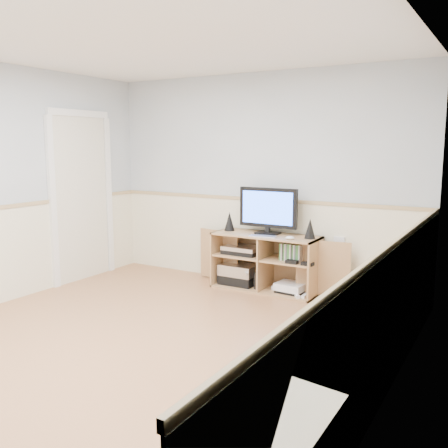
{
  "coord_description": "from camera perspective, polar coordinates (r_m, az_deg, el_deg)",
  "views": [
    {
      "loc": [
        2.65,
        -3.09,
        1.66
      ],
      "look_at": [
        0.12,
        1.2,
        0.87
      ],
      "focal_mm": 40.0,
      "sensor_mm": 36.0,
      "label": 1
    }
  ],
  "objects": [
    {
      "name": "media_cabinet",
      "position": [
        5.83,
        5.01,
        -4.21
      ],
      "size": [
        1.92,
        0.46,
        0.65
      ],
      "color": "tan",
      "rests_on": "floor"
    },
    {
      "name": "game_consoles",
      "position": [
        5.71,
        7.56,
        -7.25
      ],
      "size": [
        0.45,
        0.3,
        0.11
      ],
      "color": "white",
      "rests_on": "media_cabinet"
    },
    {
      "name": "keyboard",
      "position": [
        5.58,
        4.44,
        -1.4
      ],
      "size": [
        0.32,
        0.17,
        0.01
      ],
      "primitive_type": "cube",
      "rotation": [
        0.0,
        0.0,
        0.17
      ],
      "color": "silver",
      "rests_on": "media_cabinet"
    },
    {
      "name": "wall_outlet",
      "position": [
        5.67,
        13.05,
        -2.02
      ],
      "size": [
        0.12,
        0.03,
        0.12
      ],
      "primitive_type": "cube",
      "color": "white",
      "rests_on": "wall_back"
    },
    {
      "name": "mouse",
      "position": [
        5.45,
        7.55,
        -1.58
      ],
      "size": [
        0.11,
        0.09,
        0.04
      ],
      "primitive_type": "ellipsoid",
      "rotation": [
        0.0,
        0.0,
        0.26
      ],
      "color": "white",
      "rests_on": "media_cabinet"
    },
    {
      "name": "speaker_right",
      "position": [
        5.52,
        9.8,
        -0.53
      ],
      "size": [
        0.12,
        0.12,
        0.22
      ],
      "primitive_type": "cone",
      "color": "black",
      "rests_on": "media_cabinet"
    },
    {
      "name": "room",
      "position": [
        4.22,
        -9.59,
        2.82
      ],
      "size": [
        4.04,
        4.54,
        2.54
      ],
      "color": "tan",
      "rests_on": "ground"
    },
    {
      "name": "game_cases",
      "position": [
        5.6,
        7.73,
        -3.2
      ],
      "size": [
        0.24,
        0.14,
        0.19
      ],
      "primitive_type": "cube",
      "color": "#3F8C3F",
      "rests_on": "media_cabinet"
    },
    {
      "name": "speaker_left",
      "position": [
        5.94,
        0.63,
        0.31
      ],
      "size": [
        0.12,
        0.12,
        0.23
      ],
      "primitive_type": "cone",
      "color": "black",
      "rests_on": "media_cabinet"
    },
    {
      "name": "av_components",
      "position": [
        5.96,
        1.88,
        -5.02
      ],
      "size": [
        0.51,
        0.31,
        0.47
      ],
      "color": "black",
      "rests_on": "media_cabinet"
    },
    {
      "name": "monitor",
      "position": [
        5.72,
        5.06,
        1.72
      ],
      "size": [
        0.71,
        0.18,
        0.53
      ],
      "color": "black",
      "rests_on": "media_cabinet"
    }
  ]
}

